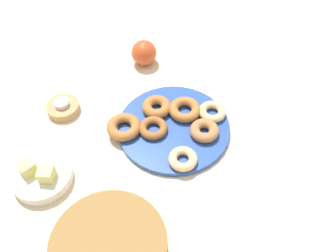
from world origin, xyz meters
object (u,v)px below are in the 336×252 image
Objects in this scene: melon_chunk_right at (28,168)px; apple at (144,53)px; donut_plate at (174,128)px; donut_2 at (183,159)px; fruit_bowl at (42,176)px; tealight at (62,103)px; melon_chunk_left at (46,174)px; donut_6 at (124,127)px; donut_3 at (153,128)px; basket at (111,252)px; donut_4 at (185,110)px; donut_0 at (204,131)px; donut_1 at (157,107)px; candle_holder at (63,108)px; donut_5 at (212,112)px.

apple is (0.02, -0.52, -0.01)m from melon_chunk_right.
donut_plate is 4.16× the size of donut_2.
donut_2 reaches higher than fruit_bowl.
tealight is 1.19× the size of melon_chunk_left.
donut_3 is at bearing -148.30° from donut_6.
basket reaches higher than donut_3.
melon_chunk_left is at bearing 66.63° from donut_4.
donut_0 is (-0.08, -0.02, 0.02)m from donut_plate.
melon_chunk_left is (0.12, 0.27, 0.02)m from donut_3.
donut_1 is at bearing -112.04° from melon_chunk_right.
candle_holder is at bearing 4.05° from donut_2.
donut_6 is 0.63× the size of fruit_bowl.
donut_5 is 0.51m from melon_chunk_right.
donut_6 is 0.27m from melon_chunk_right.
donut_5 is 2.18× the size of melon_chunk_left.
donut_0 is 0.11m from donut_2.
donut_0 and donut_1 have the same top height.
melon_chunk_right is (0.05, 0.01, 0.00)m from melon_chunk_left.
donut_4 is 0.45m from melon_chunk_right.
melon_chunk_left reaches higher than candle_holder.
basket is at bearing 92.10° from donut_5.
donut_5 is (-0.07, -0.10, 0.02)m from donut_plate.
donut_2 is 0.19m from donut_6.
melon_chunk_right reaches higher than donut_0.
donut_1 is 1.11× the size of donut_2.
melon_chunk_right reaches higher than donut_6.
donut_3 is at bearing 52.55° from donut_5.
donut_2 is 0.30m from basket.
melon_chunk_right is at bearing 38.94° from donut_2.
donut_4 reaches higher than donut_plate.
donut_6 is at bearing -56.70° from basket.
donut_5 is at bearing -87.90° from basket.
donut_2 is 0.32× the size of basket.
donut_6 is 0.35m from basket.
donut_1 is 0.89× the size of candle_holder.
tealight is 0.23m from melon_chunk_right.
donut_2 is 0.80× the size of donut_6.
donut_1 is at bearing -149.63° from tealight.
melon_chunk_right reaches higher than donut_2.
donut_1 is at bearing -35.43° from donut_2.
melon_chunk_left is at bearing 53.90° from donut_0.
donut_plate is 0.06m from donut_3.
melon_chunk_left is 1.00× the size of melon_chunk_right.
donut_0 and donut_6 have the same top height.
fruit_bowl is (0.28, 0.34, -0.01)m from donut_0.
donut_0 is at bearing 101.93° from donut_5.
donut_1 is 1.02× the size of apple.
donut_6 is 0.25m from fruit_bowl.
apple is at bearing -103.83° from candle_holder.
basket is (-0.02, 0.48, 0.02)m from donut_5.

